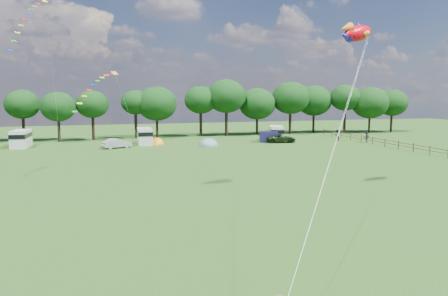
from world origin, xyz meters
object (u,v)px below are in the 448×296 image
object	(u,v)px
tent_greyblue	(209,146)
car_d	(281,138)
car_b	(117,143)
campervan_b	(21,138)
tent_orange	(156,144)
fish_kite	(355,33)
campervan_c	(145,136)
walker_b	(366,137)
walker_a	(337,135)
campervan_d	(276,133)

from	to	relation	value
tent_greyblue	car_d	bearing A→B (deg)	4.65
car_b	campervan_b	size ratio (longest dim) A/B	0.76
car_b	campervan_b	world-z (taller)	campervan_b
tent_orange	fish_kite	size ratio (longest dim) A/B	0.82
campervan_b	campervan_c	world-z (taller)	campervan_b
fish_kite	walker_b	size ratio (longest dim) A/B	2.11
campervan_b	walker_b	world-z (taller)	campervan_b
walker_b	campervan_c	bearing A→B (deg)	-17.61
car_b	walker_a	world-z (taller)	walker_a
car_b	car_d	bearing A→B (deg)	-111.92
tent_greyblue	campervan_d	bearing A→B (deg)	16.04
tent_greyblue	walker_a	distance (m)	22.13
campervan_b	campervan_d	bearing A→B (deg)	-89.98
car_d	campervan_b	bearing A→B (deg)	91.21
car_b	fish_kite	distance (m)	39.01
campervan_c	tent_orange	size ratio (longest dim) A/B	1.74
campervan_d	walker_a	size ratio (longest dim) A/B	2.94
campervan_c	walker_b	xyz separation A→B (m)	(34.22, -7.39, -0.47)
car_b	campervan_d	size ratio (longest dim) A/B	0.74
car_d	car_b	bearing A→B (deg)	98.46
car_d	campervan_d	size ratio (longest dim) A/B	0.90
walker_a	walker_b	distance (m)	4.72
campervan_c	tent_greyblue	size ratio (longest dim) A/B	1.56
campervan_b	walker_a	world-z (taller)	campervan_b
campervan_d	fish_kite	bearing A→B (deg)	-175.67
fish_kite	walker_b	xyz separation A→B (m)	(21.79, 29.60, -11.61)
walker_b	fish_kite	bearing A→B (deg)	48.22
campervan_d	walker_b	distance (m)	14.31
car_b	campervan_c	distance (m)	5.85
car_d	walker_a	bearing A→B (deg)	-81.74
campervan_d	walker_b	bearing A→B (deg)	-96.80
campervan_d	car_d	bearing A→B (deg)	-168.94
fish_kite	car_b	bearing A→B (deg)	100.30
car_b	car_d	world-z (taller)	car_b
campervan_d	tent_greyblue	bearing A→B (deg)	124.28
tent_orange	tent_greyblue	bearing A→B (deg)	-28.32
campervan_b	walker_a	size ratio (longest dim) A/B	2.87
tent_orange	car_d	bearing A→B (deg)	-8.70
campervan_b	walker_b	size ratio (longest dim) A/B	3.03
campervan_b	car_d	bearing A→B (deg)	-93.82
car_d	walker_a	world-z (taller)	walker_a
car_d	walker_b	distance (m)	13.73
car_d	walker_b	world-z (taller)	walker_b
fish_kite	walker_b	bearing A→B (deg)	37.04
tent_orange	walker_b	xyz separation A→B (m)	(32.71, -6.44, 0.84)
campervan_d	tent_orange	distance (m)	19.80
campervan_b	campervan_c	xyz separation A→B (m)	(17.63, -1.15, -0.01)
campervan_c	walker_a	distance (m)	31.20
tent_orange	walker_b	size ratio (longest dim) A/B	1.72
campervan_c	car_d	bearing A→B (deg)	-97.93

